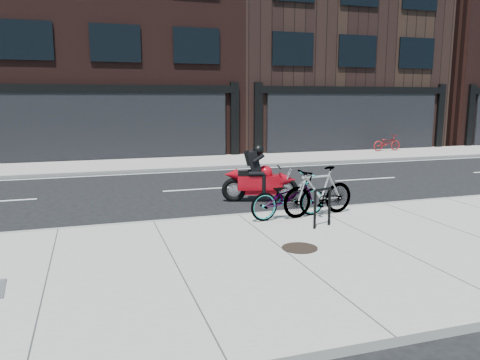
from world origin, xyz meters
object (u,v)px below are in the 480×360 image
object	(u,v)px
bicycle_front	(288,197)
bicycle_far	(387,143)
bike_rack	(322,204)
motorcycle	(263,178)
manhole_cover	(300,248)
bicycle_rear	(318,191)

from	to	relation	value
bicycle_front	bicycle_far	bearing A→B (deg)	-50.14
bike_rack	motorcycle	size ratio (longest dim) A/B	0.40
manhole_cover	bike_rack	bearing A→B (deg)	47.93
bike_rack	bicycle_front	distance (m)	1.00
bike_rack	bicycle_far	distance (m)	15.73
bicycle_rear	bicycle_far	distance (m)	14.78
bicycle_front	bicycle_rear	distance (m)	0.77
bike_rack	bicycle_far	xyz separation A→B (m)	(10.06, 12.10, -0.08)
bicycle_front	manhole_cover	bearing A→B (deg)	154.98
bicycle_rear	motorcycle	bearing A→B (deg)	-177.35
bicycle_rear	manhole_cover	size ratio (longest dim) A/B	2.89
motorcycle	manhole_cover	size ratio (longest dim) A/B	3.19
bicycle_front	bicycle_far	size ratio (longest dim) A/B	1.19
bike_rack	bicycle_far	size ratio (longest dim) A/B	0.53
bicycle_front	bicycle_rear	xyz separation A→B (m)	(0.76, 0.00, 0.07)
motorcycle	manhole_cover	world-z (taller)	motorcycle
bicycle_front	motorcycle	xyz separation A→B (m)	(0.28, 2.38, 0.02)
bicycle_front	bicycle_rear	size ratio (longest dim) A/B	1.00
motorcycle	manhole_cover	distance (m)	4.62
bike_rack	manhole_cover	distance (m)	1.66
bicycle_rear	motorcycle	xyz separation A→B (m)	(-0.48, 2.38, -0.05)
bike_rack	bicycle_front	xyz separation A→B (m)	(-0.38, 0.93, 0.00)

